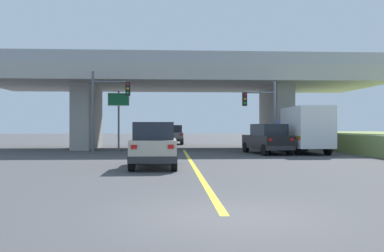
{
  "coord_description": "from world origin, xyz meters",
  "views": [
    {
      "loc": [
        -1.12,
        -8.27,
        1.81
      ],
      "look_at": [
        0.55,
        22.35,
        1.89
      ],
      "focal_mm": 38.49,
      "sensor_mm": 36.0,
      "label": 1
    }
  ],
  "objects": [
    {
      "name": "traffic_signal_farside",
      "position": [
        -5.53,
        20.23,
        3.54
      ],
      "size": [
        2.64,
        0.36,
        5.63
      ],
      "color": "#56595E",
      "rests_on": "ground"
    },
    {
      "name": "sedan_oncoming",
      "position": [
        -0.7,
        35.24,
        1.01
      ],
      "size": [
        1.99,
        4.27,
        2.02
      ],
      "color": "slate",
      "rests_on": "ground"
    },
    {
      "name": "suv_crossing",
      "position": [
        5.45,
        19.08,
        1.01
      ],
      "size": [
        2.63,
        4.92,
        2.02
      ],
      "rotation": [
        0.0,
        0.0,
        0.16
      ],
      "color": "black",
      "rests_on": "ground"
    },
    {
      "name": "traffic_signal_nearside",
      "position": [
        5.57,
        20.69,
        3.13
      ],
      "size": [
        2.42,
        0.36,
        5.06
      ],
      "color": "slate",
      "rests_on": "ground"
    },
    {
      "name": "overpass_bridge",
      "position": [
        0.0,
        26.81,
        5.29
      ],
      "size": [
        32.27,
        10.82,
        7.37
      ],
      "color": "#A8A59E",
      "rests_on": "ground"
    },
    {
      "name": "box_truck",
      "position": [
        8.14,
        19.77,
        1.65
      ],
      "size": [
        2.33,
        6.66,
        3.17
      ],
      "color": "navy",
      "rests_on": "ground"
    },
    {
      "name": "suv_lead",
      "position": [
        -1.8,
        10.19,
        1.01
      ],
      "size": [
        1.99,
        4.53,
        2.02
      ],
      "color": "#B7B29E",
      "rests_on": "ground"
    },
    {
      "name": "lane_divider_stripe",
      "position": [
        0.0,
        12.06,
        0.0
      ],
      "size": [
        0.2,
        24.13,
        0.01
      ],
      "primitive_type": "cube",
      "color": "yellow",
      "rests_on": "ground"
    },
    {
      "name": "ground",
      "position": [
        0.0,
        26.81,
        0.0
      ],
      "size": [
        160.0,
        160.0,
        0.0
      ],
      "primitive_type": "plane",
      "color": "#424244"
    },
    {
      "name": "highway_sign",
      "position": [
        -5.06,
        23.69,
        3.41
      ],
      "size": [
        1.65,
        0.17,
        4.61
      ],
      "color": "#56595E",
      "rests_on": "ground"
    }
  ]
}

